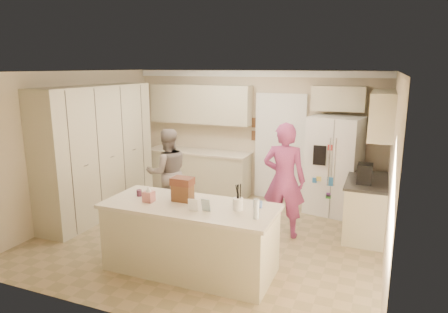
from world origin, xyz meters
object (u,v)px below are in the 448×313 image
at_px(refrigerator, 334,166).
at_px(utensil_crock, 238,204).
at_px(dollhouse_body, 183,193).
at_px(teen_girl, 284,180).
at_px(coffee_maker, 365,173).
at_px(tissue_box, 149,197).
at_px(teen_boy, 168,172).
at_px(island_base, 190,239).

bearing_deg(refrigerator, utensil_crock, -94.45).
distance_m(dollhouse_body, teen_girl, 1.80).
relative_size(coffee_maker, tissue_box, 2.14).
height_order(refrigerator, teen_boy, refrigerator).
height_order(teen_boy, teen_girl, teen_girl).
bearing_deg(coffee_maker, refrigerator, 118.87).
xyz_separation_m(utensil_crock, tissue_box, (-1.20, -0.15, -0.00)).
xyz_separation_m(coffee_maker, dollhouse_body, (-2.20, -1.80, -0.03)).
xyz_separation_m(island_base, teen_girl, (0.87, 1.58, 0.48)).
height_order(tissue_box, dollhouse_body, dollhouse_body).
distance_m(dollhouse_body, teen_boy, 2.02).
bearing_deg(island_base, teen_boy, 127.30).
bearing_deg(refrigerator, teen_girl, -102.53).
bearing_deg(tissue_box, teen_boy, 112.76).
height_order(coffee_maker, tissue_box, coffee_maker).
bearing_deg(tissue_box, refrigerator, 56.26).
relative_size(refrigerator, teen_boy, 1.13).
bearing_deg(coffee_maker, teen_boy, -177.11).
relative_size(coffee_maker, teen_girl, 0.16).
height_order(island_base, dollhouse_body, dollhouse_body).
relative_size(island_base, utensil_crock, 14.67).
bearing_deg(teen_boy, dollhouse_body, 85.05).
bearing_deg(teen_girl, island_base, 57.51).
bearing_deg(coffee_maker, tissue_box, -142.43).
xyz_separation_m(island_base, tissue_box, (-0.55, -0.10, 0.56)).
height_order(utensil_crock, teen_girl, teen_girl).
xyz_separation_m(coffee_maker, utensil_crock, (-1.40, -1.85, -0.07)).
bearing_deg(island_base, coffee_maker, 42.83).
bearing_deg(utensil_crock, island_base, -175.60).
xyz_separation_m(coffee_maker, teen_boy, (-3.37, -0.17, -0.27)).
bearing_deg(coffee_maker, teen_girl, -164.67).
height_order(refrigerator, tissue_box, refrigerator).
bearing_deg(utensil_crock, teen_girl, 81.79).
height_order(coffee_maker, dollhouse_body, coffee_maker).
bearing_deg(refrigerator, dollhouse_body, -108.30).
bearing_deg(teen_girl, utensil_crock, 78.20).
relative_size(coffee_maker, utensil_crock, 2.00).
relative_size(tissue_box, teen_girl, 0.08).
bearing_deg(dollhouse_body, island_base, -33.69).
bearing_deg(teen_boy, tissue_box, 72.19).
xyz_separation_m(refrigerator, dollhouse_body, (-1.63, -2.84, 0.14)).
bearing_deg(tissue_box, utensil_crock, 7.13).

